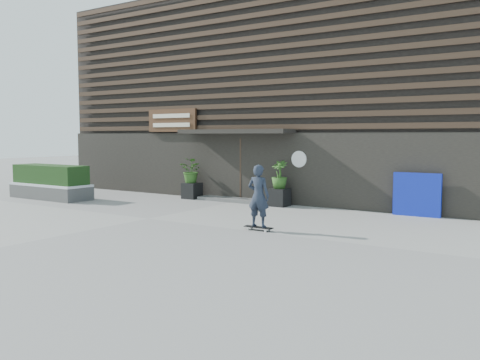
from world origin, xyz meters
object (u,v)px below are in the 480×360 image
Objects in this scene: planter_pot_right at (279,197)px; skateboarder at (259,196)px; raised_bed at (51,192)px; planter_pot_left at (192,191)px; blue_tarp at (417,195)px.

skateboarder is (1.74, -4.24, 0.58)m from planter_pot_right.
planter_pot_left is at bearing 32.93° from raised_bed.
skateboarder reaches higher than blue_tarp.
blue_tarp reaches higher than planter_pot_right.
raised_bed is at bearing -167.09° from blue_tarp.
planter_pot_right is 8.84m from raised_bed.
blue_tarp is (12.83, 3.24, 0.40)m from raised_bed.
raised_bed is at bearing -147.07° from planter_pot_left.
raised_bed is at bearing -160.58° from planter_pot_right.
skateboarder reaches higher than planter_pot_right.
blue_tarp is (4.49, 0.30, 0.35)m from planter_pot_right.
skateboarder is (-2.76, -4.54, 0.23)m from blue_tarp.
planter_pot_left is 1.00× the size of planter_pot_right.
planter_pot_left is 0.36× the size of skateboarder.
raised_bed is 10.18m from skateboarder.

